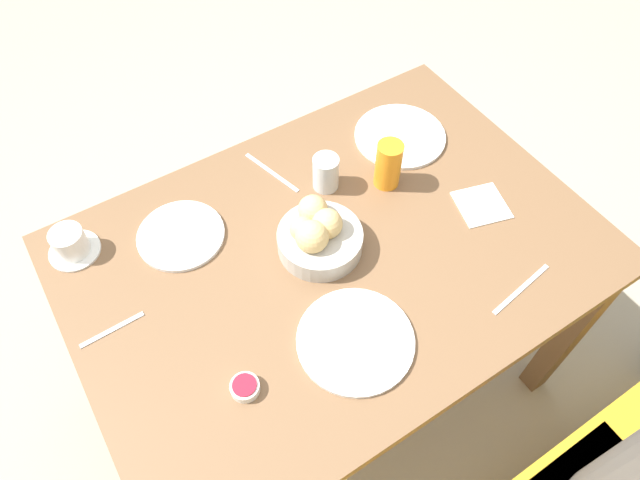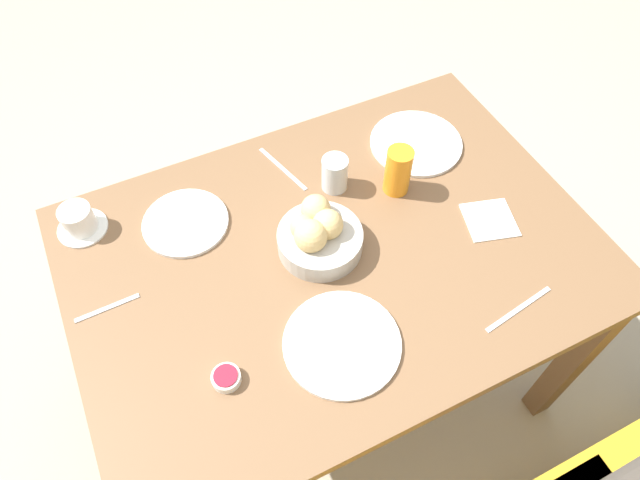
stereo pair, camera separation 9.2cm
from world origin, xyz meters
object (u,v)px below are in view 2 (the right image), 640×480
at_px(juice_glass, 398,171).
at_px(plate_near_right, 186,223).
at_px(knife_silver, 519,309).
at_px(plate_near_left, 416,143).
at_px(water_tumbler, 335,174).
at_px(plate_far_center, 342,343).
at_px(napkin, 490,220).
at_px(jam_bowl_berry, 226,378).
at_px(fork_silver, 283,169).
at_px(spoon_coffee, 107,308).
at_px(coffee_cup, 79,221).
at_px(bread_basket, 318,234).

bearing_deg(juice_glass, plate_near_right, -13.32).
bearing_deg(knife_silver, plate_near_left, -96.70).
height_order(water_tumbler, knife_silver, water_tumbler).
distance_m(plate_far_center, juice_glass, 0.48).
xyz_separation_m(water_tumbler, napkin, (-0.30, 0.27, -0.05)).
height_order(jam_bowl_berry, fork_silver, jam_bowl_berry).
distance_m(fork_silver, knife_silver, 0.70).
distance_m(water_tumbler, spoon_coffee, 0.64).
bearing_deg(coffee_cup, plate_near_right, 157.76).
relative_size(bread_basket, fork_silver, 1.06).
xyz_separation_m(fork_silver, napkin, (-0.40, 0.39, 0.00)).
bearing_deg(plate_near_left, bread_basket, 26.16).
distance_m(juice_glass, jam_bowl_berry, 0.66).
bearing_deg(spoon_coffee, water_tumbler, -170.58).
xyz_separation_m(plate_near_right, coffee_cup, (0.24, -0.10, 0.03)).
bearing_deg(napkin, coffee_cup, -24.29).
height_order(bread_basket, napkin, bread_basket).
bearing_deg(jam_bowl_berry, water_tumbler, -139.20).
relative_size(plate_far_center, water_tumbler, 2.66).
height_order(water_tumbler, jam_bowl_berry, water_tumbler).
height_order(water_tumbler, spoon_coffee, water_tumbler).
height_order(plate_near_left, spoon_coffee, plate_near_left).
bearing_deg(jam_bowl_berry, napkin, -171.65).
bearing_deg(water_tumbler, coffee_cup, -13.13).
distance_m(coffee_cup, spoon_coffee, 0.25).
height_order(plate_near_right, fork_silver, plate_near_right).
bearing_deg(fork_silver, jam_bowl_berry, 55.31).
distance_m(plate_near_left, fork_silver, 0.38).
relative_size(coffee_cup, napkin, 0.82).
bearing_deg(fork_silver, plate_near_left, 168.49).
bearing_deg(water_tumbler, juice_glass, 151.69).
distance_m(plate_far_center, fork_silver, 0.54).
bearing_deg(napkin, water_tumbler, -42.18).
height_order(plate_far_center, coffee_cup, coffee_cup).
xyz_separation_m(bread_basket, napkin, (-0.42, 0.12, -0.04)).
height_order(plate_near_right, spoon_coffee, plate_near_right).
xyz_separation_m(juice_glass, knife_silver, (-0.07, 0.44, -0.07)).
relative_size(bread_basket, napkin, 1.36).
bearing_deg(knife_silver, plate_near_right, -42.99).
relative_size(plate_near_left, coffee_cup, 2.08).
bearing_deg(jam_bowl_berry, fork_silver, -124.69).
bearing_deg(coffee_cup, water_tumbler, 166.87).
height_order(bread_basket, plate_near_right, bread_basket).
relative_size(plate_near_right, plate_far_center, 0.83).
distance_m(plate_near_right, knife_silver, 0.82).
bearing_deg(water_tumbler, napkin, 137.82).
distance_m(plate_near_right, plate_far_center, 0.51).
relative_size(bread_basket, spoon_coffee, 1.39).
xyz_separation_m(water_tumbler, fork_silver, (0.10, -0.12, -0.05)).
distance_m(plate_near_left, napkin, 0.31).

